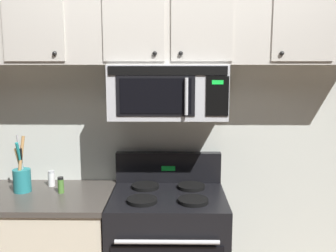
% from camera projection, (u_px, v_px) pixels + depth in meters
% --- Properties ---
extents(back_wall, '(5.20, 0.10, 2.70)m').
position_uv_depth(back_wall, '(169.00, 119.00, 2.84)').
color(back_wall, silver).
rests_on(back_wall, ground_plane).
extents(over_range_microwave, '(0.76, 0.43, 0.35)m').
position_uv_depth(over_range_microwave, '(168.00, 91.00, 2.56)').
color(over_range_microwave, '#B7BABF').
extents(upper_cabinets, '(2.50, 0.36, 0.55)m').
position_uv_depth(upper_cabinets, '(168.00, 22.00, 2.52)').
color(upper_cabinets, '#BCB7AD').
extents(utensil_crock_teal, '(0.12, 0.12, 0.40)m').
position_uv_depth(utensil_crock_teal, '(22.00, 177.00, 2.60)').
color(utensil_crock_teal, teal).
rests_on(utensil_crock_teal, counter_segment).
extents(salt_shaker, '(0.05, 0.05, 0.11)m').
position_uv_depth(salt_shaker, '(51.00, 179.00, 2.73)').
color(salt_shaker, white).
rests_on(salt_shaker, counter_segment).
extents(spice_jar, '(0.04, 0.04, 0.11)m').
position_uv_depth(spice_jar, '(61.00, 185.00, 2.58)').
color(spice_jar, '#4C7F33').
rests_on(spice_jar, counter_segment).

